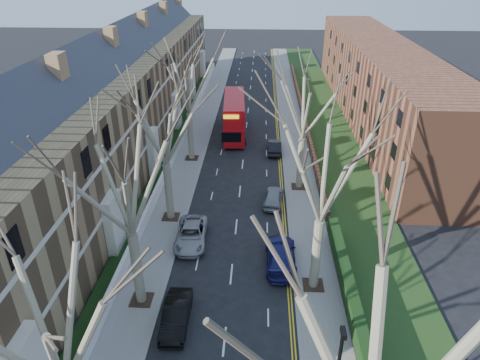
# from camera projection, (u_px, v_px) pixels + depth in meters

# --- Properties ---
(pavement_left) EXTENTS (3.00, 102.00, 0.12)m
(pavement_left) POSITION_uv_depth(u_px,v_px,m) (202.00, 124.00, 57.19)
(pavement_left) COLOR slate
(pavement_left) RESTS_ON ground
(pavement_right) EXTENTS (3.00, 102.00, 0.12)m
(pavement_right) POSITION_uv_depth(u_px,v_px,m) (292.00, 125.00, 56.66)
(pavement_right) COLOR slate
(pavement_right) RESTS_ON ground
(terrace_left) EXTENTS (9.70, 78.00, 13.60)m
(terrace_left) POSITION_uv_depth(u_px,v_px,m) (123.00, 102.00, 47.91)
(terrace_left) COLOR olive
(terrace_left) RESTS_ON ground
(flats_right) EXTENTS (13.97, 54.00, 10.00)m
(flats_right) POSITION_uv_depth(u_px,v_px,m) (378.00, 82.00, 57.37)
(flats_right) COLOR brown
(flats_right) RESTS_ON ground
(wall_hedge_right) EXTENTS (0.70, 24.00, 1.80)m
(wall_hedge_right) POSITION_uv_depth(u_px,v_px,m) (362.00, 347.00, 23.47)
(wall_hedge_right) COLOR #503322
(wall_hedge_right) RESTS_ON ground
(front_wall_left) EXTENTS (0.30, 78.00, 1.00)m
(front_wall_left) POSITION_uv_depth(u_px,v_px,m) (179.00, 143.00, 49.95)
(front_wall_left) COLOR white
(front_wall_left) RESTS_ON ground
(grass_verge_right) EXTENTS (6.00, 102.00, 0.06)m
(grass_verge_right) POSITION_uv_depth(u_px,v_px,m) (326.00, 125.00, 56.42)
(grass_verge_right) COLOR #1F3914
(grass_verge_right) RESTS_ON ground
(tree_left_near) EXTENTS (9.80, 9.80, 13.73)m
(tree_left_near) POSITION_uv_depth(u_px,v_px,m) (43.00, 316.00, 15.10)
(tree_left_near) COLOR #6F674F
(tree_left_near) RESTS_ON ground
(tree_left_mid) EXTENTS (10.50, 10.50, 14.71)m
(tree_left_mid) POSITION_uv_depth(u_px,v_px,m) (123.00, 172.00, 23.62)
(tree_left_mid) COLOR #6F674F
(tree_left_mid) RESTS_ON ground
(tree_left_far) EXTENTS (10.15, 10.15, 14.22)m
(tree_left_far) POSITION_uv_depth(u_px,v_px,m) (162.00, 116.00, 32.59)
(tree_left_far) COLOR #6F674F
(tree_left_far) RESTS_ON ground
(tree_left_dist) EXTENTS (10.50, 10.50, 14.71)m
(tree_left_dist) POSITION_uv_depth(u_px,v_px,m) (187.00, 73.00, 43.02)
(tree_left_dist) COLOR #6F674F
(tree_left_dist) RESTS_ON ground
(tree_right_near) EXTENTS (10.85, 10.85, 15.20)m
(tree_right_near) POSITION_uv_depth(u_px,v_px,m) (389.00, 359.00, 12.40)
(tree_right_near) COLOR #6F674F
(tree_right_near) RESTS_ON ground
(tree_right_mid) EXTENTS (10.50, 10.50, 14.71)m
(tree_right_mid) POSITION_uv_depth(u_px,v_px,m) (326.00, 161.00, 24.88)
(tree_right_mid) COLOR #6F674F
(tree_right_mid) RESTS_ON ground
(tree_right_far) EXTENTS (10.15, 10.15, 14.22)m
(tree_right_far) POSITION_uv_depth(u_px,v_px,m) (305.00, 95.00, 37.37)
(tree_right_far) COLOR #6F674F
(tree_right_far) RESTS_ON ground
(double_decker_bus) EXTENTS (3.24, 11.06, 4.57)m
(double_decker_bus) POSITION_uv_depth(u_px,v_px,m) (234.00, 117.00, 53.12)
(double_decker_bus) COLOR #B10C13
(double_decker_bus) RESTS_ON ground
(car_left_mid) EXTENTS (1.58, 4.37, 1.43)m
(car_left_mid) POSITION_uv_depth(u_px,v_px,m) (176.00, 315.00, 26.10)
(car_left_mid) COLOR black
(car_left_mid) RESTS_ON ground
(car_left_far) EXTENTS (2.55, 5.20, 1.42)m
(car_left_far) POSITION_uv_depth(u_px,v_px,m) (191.00, 234.00, 33.58)
(car_left_far) COLOR #939297
(car_left_far) RESTS_ON ground
(car_right_near) EXTENTS (2.20, 5.39, 1.56)m
(car_right_near) POSITION_uv_depth(u_px,v_px,m) (281.00, 255.00, 31.16)
(car_right_near) COLOR navy
(car_right_near) RESTS_ON ground
(car_right_mid) EXTENTS (2.11, 4.25, 1.39)m
(car_right_mid) POSITION_uv_depth(u_px,v_px,m) (274.00, 197.00, 38.76)
(car_right_mid) COLOR gray
(car_right_mid) RESTS_ON ground
(car_right_far) EXTENTS (1.51, 4.22, 1.39)m
(car_right_far) POSITION_uv_depth(u_px,v_px,m) (275.00, 147.00, 48.80)
(car_right_far) COLOR black
(car_right_far) RESTS_ON ground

